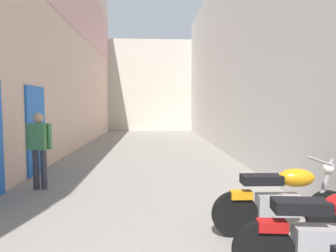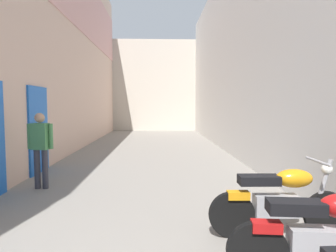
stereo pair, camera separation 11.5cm
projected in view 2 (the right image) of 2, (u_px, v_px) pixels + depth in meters
name	position (u px, v px, depth m)	size (l,w,h in m)	color
ground_plane	(148.00, 170.00, 7.65)	(35.98, 35.98, 0.00)	gray
building_left	(56.00, 28.00, 9.19)	(0.45, 19.98, 8.32)	beige
building_right	(240.00, 50.00, 9.49)	(0.45, 19.98, 7.09)	silver
building_far_end	(154.00, 86.00, 20.37)	(8.61, 2.00, 6.16)	beige
motorcycle_third	(326.00, 234.00, 2.72)	(1.85, 0.58, 1.04)	black
motorcycle_fourth	(280.00, 199.00, 3.73)	(1.85, 0.58, 1.04)	black
pedestrian_further_down	(40.00, 145.00, 5.89)	(0.52, 0.26, 1.57)	#383842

